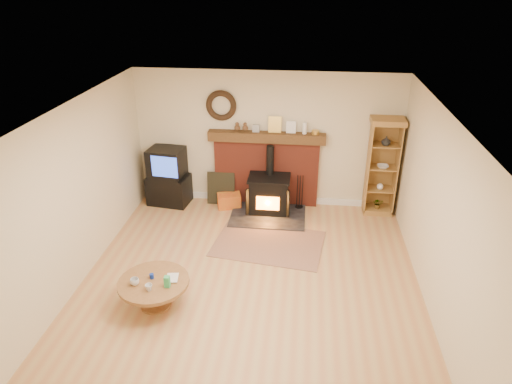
# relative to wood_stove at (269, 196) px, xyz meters

# --- Properties ---
(ground) EXTENTS (5.50, 5.50, 0.00)m
(ground) POSITION_rel_wood_stove_xyz_m (-0.09, -2.27, -0.35)
(ground) COLOR #BB7E4E
(ground) RESTS_ON ground
(room_shell) EXTENTS (5.02, 5.52, 2.61)m
(room_shell) POSITION_rel_wood_stove_xyz_m (-0.11, -2.18, 1.36)
(room_shell) COLOR beige
(room_shell) RESTS_ON ground
(chimney_breast) EXTENTS (2.20, 0.22, 1.78)m
(chimney_breast) POSITION_rel_wood_stove_xyz_m (-0.09, 0.40, 0.45)
(chimney_breast) COLOR maroon
(chimney_breast) RESTS_ON ground
(wood_stove) EXTENTS (1.40, 1.00, 1.29)m
(wood_stove) POSITION_rel_wood_stove_xyz_m (0.00, 0.00, 0.00)
(wood_stove) COLOR black
(wood_stove) RESTS_ON ground
(area_rug) EXTENTS (1.96, 1.48, 0.01)m
(area_rug) POSITION_rel_wood_stove_xyz_m (0.10, -1.13, -0.35)
(area_rug) COLOR brown
(area_rug) RESTS_ON ground
(tv_unit) EXTENTS (0.84, 0.64, 1.14)m
(tv_unit) POSITION_rel_wood_stove_xyz_m (-2.00, 0.19, 0.19)
(tv_unit) COLOR black
(tv_unit) RESTS_ON ground
(curio_cabinet) EXTENTS (0.60, 0.43, 1.86)m
(curio_cabinet) POSITION_rel_wood_stove_xyz_m (2.07, 0.28, 0.58)
(curio_cabinet) COLOR olive
(curio_cabinet) RESTS_ON ground
(firelog_box) EXTENTS (0.50, 0.39, 0.28)m
(firelog_box) POSITION_rel_wood_stove_xyz_m (-0.79, 0.13, -0.22)
(firelog_box) COLOR gold
(firelog_box) RESTS_ON ground
(leaning_painting) EXTENTS (0.54, 0.15, 0.65)m
(leaning_painting) POSITION_rel_wood_stove_xyz_m (-0.97, 0.28, -0.03)
(leaning_painting) COLOR black
(leaning_painting) RESTS_ON ground
(fire_tools) EXTENTS (0.16, 0.16, 0.70)m
(fire_tools) POSITION_rel_wood_stove_xyz_m (0.58, 0.23, -0.22)
(fire_tools) COLOR black
(fire_tools) RESTS_ON ground
(coffee_table) EXTENTS (0.97, 0.97, 0.57)m
(coffee_table) POSITION_rel_wood_stove_xyz_m (-1.32, -2.87, -0.02)
(coffee_table) COLOR brown
(coffee_table) RESTS_ON ground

